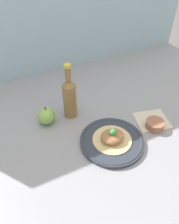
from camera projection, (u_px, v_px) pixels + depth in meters
The scene contains 8 objects.
ground_plane at pixel (95, 123), 104.25cm from camera, with size 180.00×110.00×4.00cm, color gray.
wall_backsplash at pixel (49, 0), 112.40cm from camera, with size 180.00×3.00×80.00cm.
plate at pixel (111, 141), 91.82cm from camera, with size 27.01×27.01×1.90cm.
plated_food at pixel (111, 137), 90.27cm from camera, with size 16.49×16.49×6.15cm.
cider_bottle at pixel (70, 97), 98.68cm from camera, with size 6.20×6.20×27.27cm.
apple at pixel (46, 116), 99.23cm from camera, with size 7.84×7.84×9.34cm.
napkin at pixel (152, 120), 102.35cm from camera, with size 17.73×16.70×0.80cm.
dipping_bowl at pixel (155, 124), 98.06cm from camera, with size 8.20×8.20×3.72cm.
Camera 1 is at (-35.27, -65.74, 71.06)cm, focal length 35.00 mm.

